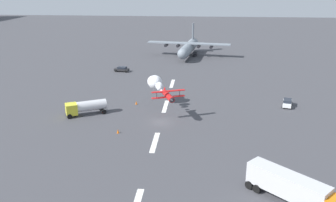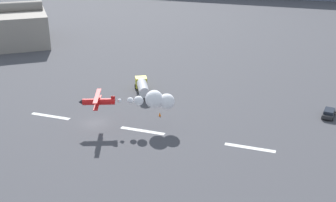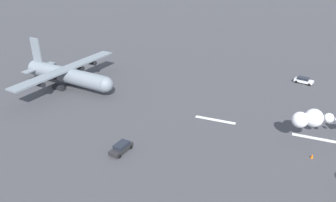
% 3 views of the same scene
% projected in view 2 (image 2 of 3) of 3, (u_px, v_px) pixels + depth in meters
% --- Properties ---
extents(ground_plane, '(440.00, 440.00, 0.00)m').
position_uv_depth(ground_plane, '(95.00, 123.00, 74.81)').
color(ground_plane, '#424247').
rests_on(ground_plane, ground).
extents(runway_stripe_2, '(8.00, 0.90, 0.01)m').
position_uv_depth(runway_stripe_2, '(51.00, 116.00, 77.58)').
color(runway_stripe_2, white).
rests_on(runway_stripe_2, ground).
extents(runway_stripe_3, '(8.00, 0.90, 0.01)m').
position_uv_depth(runway_stripe_3, '(143.00, 131.00, 72.04)').
color(runway_stripe_3, white).
rests_on(runway_stripe_3, ground).
extents(runway_stripe_4, '(8.00, 0.90, 0.01)m').
position_uv_depth(runway_stripe_4, '(250.00, 148.00, 66.50)').
color(runway_stripe_4, white).
rests_on(runway_stripe_4, ground).
extents(stunt_biplane_red, '(15.43, 8.99, 3.32)m').
position_uv_depth(stunt_biplane_red, '(150.00, 100.00, 71.76)').
color(stunt_biplane_red, red).
extents(fuel_tanker_truck, '(6.09, 8.39, 2.90)m').
position_uv_depth(fuel_tanker_truck, '(142.00, 86.00, 87.21)').
color(fuel_tanker_truck, yellow).
rests_on(fuel_tanker_truck, ground).
extents(airport_staff_sedan, '(2.56, 4.63, 1.52)m').
position_uv_depth(airport_staff_sedan, '(329.00, 113.00, 76.97)').
color(airport_staff_sedan, '#262628').
rests_on(airport_staff_sedan, ground).
extents(hangar_building, '(31.35, 32.31, 11.98)m').
position_uv_depth(hangar_building, '(12.00, 26.00, 125.43)').
color(hangar_building, gray).
rests_on(hangar_building, ground).
extents(traffic_cone_near, '(0.44, 0.44, 0.75)m').
position_uv_depth(traffic_cone_near, '(85.00, 102.00, 82.73)').
color(traffic_cone_near, orange).
rests_on(traffic_cone_near, ground).
extents(traffic_cone_far, '(0.44, 0.44, 0.75)m').
position_uv_depth(traffic_cone_far, '(160.00, 114.00, 77.49)').
color(traffic_cone_far, orange).
rests_on(traffic_cone_far, ground).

